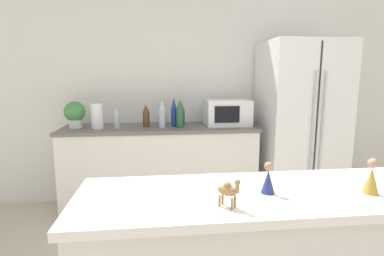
% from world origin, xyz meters
% --- Properties ---
extents(wall_back, '(8.00, 0.06, 2.55)m').
position_xyz_m(wall_back, '(0.00, 2.73, 1.27)').
color(wall_back, silver).
rests_on(wall_back, ground_plane).
extents(back_counter, '(2.05, 0.63, 0.92)m').
position_xyz_m(back_counter, '(-0.51, 2.40, 0.46)').
color(back_counter, silver).
rests_on(back_counter, ground_plane).
extents(refrigerator, '(0.83, 0.74, 1.82)m').
position_xyz_m(refrigerator, '(1.03, 2.32, 0.91)').
color(refrigerator, white).
rests_on(refrigerator, ground_plane).
extents(potted_plant, '(0.21, 0.21, 0.28)m').
position_xyz_m(potted_plant, '(-1.38, 2.41, 1.07)').
color(potted_plant, silver).
rests_on(potted_plant, back_counter).
extents(paper_towel_roll, '(0.12, 0.12, 0.26)m').
position_xyz_m(paper_towel_roll, '(-1.15, 2.34, 1.05)').
color(paper_towel_roll, white).
rests_on(paper_towel_roll, back_counter).
extents(microwave, '(0.48, 0.37, 0.28)m').
position_xyz_m(microwave, '(0.23, 2.42, 1.06)').
color(microwave, white).
rests_on(microwave, back_counter).
extents(back_bottle_0, '(0.07, 0.07, 0.25)m').
position_xyz_m(back_bottle_0, '(-0.65, 2.40, 1.04)').
color(back_bottle_0, brown).
rests_on(back_bottle_0, back_counter).
extents(back_bottle_1, '(0.06, 0.06, 0.32)m').
position_xyz_m(back_bottle_1, '(-0.35, 2.38, 1.07)').
color(back_bottle_1, navy).
rests_on(back_bottle_1, back_counter).
extents(back_bottle_2, '(0.08, 0.08, 0.30)m').
position_xyz_m(back_bottle_2, '(-0.30, 2.31, 1.07)').
color(back_bottle_2, '#2D6033').
rests_on(back_bottle_2, back_counter).
extents(back_bottle_3, '(0.07, 0.07, 0.26)m').
position_xyz_m(back_bottle_3, '(-0.27, 2.47, 1.04)').
color(back_bottle_3, navy).
rests_on(back_bottle_3, back_counter).
extents(back_bottle_4, '(0.07, 0.07, 0.23)m').
position_xyz_m(back_bottle_4, '(-0.47, 2.44, 1.03)').
color(back_bottle_4, navy).
rests_on(back_bottle_4, back_counter).
extents(back_bottle_5, '(0.06, 0.06, 0.23)m').
position_xyz_m(back_bottle_5, '(-0.95, 2.33, 1.03)').
color(back_bottle_5, '#B2B7BC').
rests_on(back_bottle_5, back_counter).
extents(back_bottle_6, '(0.07, 0.07, 0.31)m').
position_xyz_m(back_bottle_6, '(-0.48, 2.31, 1.07)').
color(back_bottle_6, '#B2B7BC').
rests_on(back_bottle_6, back_counter).
extents(camel_figurine, '(0.09, 0.08, 0.11)m').
position_xyz_m(camel_figurine, '(-0.28, 0.21, 1.04)').
color(camel_figurine, olive).
rests_on(camel_figurine, bar_counter).
extents(wise_man_figurine_blue, '(0.06, 0.06, 0.13)m').
position_xyz_m(wise_man_figurine_blue, '(-0.09, 0.32, 1.03)').
color(wise_man_figurine_blue, navy).
rests_on(wise_man_figurine_blue, bar_counter).
extents(wise_man_figurine_crimson, '(0.06, 0.06, 0.15)m').
position_xyz_m(wise_man_figurine_crimson, '(0.33, 0.27, 1.04)').
color(wise_man_figurine_crimson, '#B28933').
rests_on(wise_man_figurine_crimson, bar_counter).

